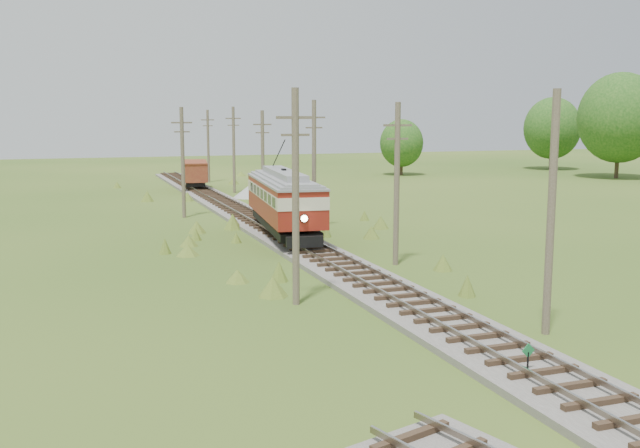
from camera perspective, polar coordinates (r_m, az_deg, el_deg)
name	(u,v)px	position (r m, az deg, el deg)	size (l,w,h in m)	color
ground	(565,395)	(21.97, 19.01, -12.78)	(260.00, 260.00, 0.00)	#2F5118
railbed_main	(259,223)	(52.09, -4.88, 0.09)	(3.60, 96.00, 0.57)	#605B54
switch_marker	(528,357)	(22.75, 16.30, -10.21)	(0.45, 0.06, 1.08)	black
streetcar	(284,198)	(45.74, -2.90, 2.13)	(4.43, 13.01, 5.89)	black
gondola	(195,172)	(78.16, -9.96, 4.10)	(3.71, 8.03, 2.57)	black
gravel_pile	(252,192)	(70.23, -5.50, 2.59)	(3.44, 3.65, 1.25)	gray
utility_pole_r_1	(551,214)	(26.60, 18.00, 0.75)	(0.30, 0.30, 8.80)	brown
utility_pole_r_2	(397,182)	(37.75, 6.16, 3.34)	(1.60, 0.30, 8.60)	brown
utility_pole_r_3	(314,164)	(49.69, -0.48, 4.86)	(1.60, 0.30, 9.00)	brown
utility_pole_r_4	(263,158)	(62.06, -4.60, 5.28)	(1.60, 0.30, 8.40)	brown
utility_pole_r_5	(234,149)	(74.76, -6.91, 5.99)	(1.60, 0.30, 8.90)	brown
utility_pole_r_6	(208,145)	(87.44, -8.93, 6.25)	(1.60, 0.30, 8.70)	brown
utility_pole_l_a	(296,195)	(29.40, -1.96, 2.31)	(1.60, 0.30, 9.00)	brown
utility_pole_l_b	(183,161)	(56.60, -10.92, 4.95)	(1.60, 0.30, 8.60)	brown
tree_right_4	(620,118)	(99.75, 22.86, 7.84)	(10.50, 10.50, 13.53)	#38281C
tree_right_5	(552,128)	(113.33, 18.09, 7.30)	(8.40, 8.40, 10.82)	#38281C
tree_mid_b	(402,143)	(97.90, 6.54, 6.44)	(5.88, 5.88, 7.57)	#38281C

